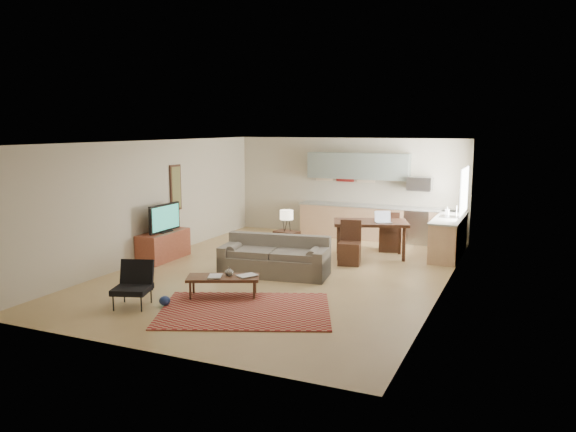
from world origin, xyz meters
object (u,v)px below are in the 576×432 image
at_px(console_table, 287,245).
at_px(dining_table, 370,239).
at_px(sofa, 274,256).
at_px(tv_credenza, 164,246).
at_px(coffee_table, 223,287).
at_px(armchair, 132,285).

bearing_deg(console_table, dining_table, 38.71).
bearing_deg(sofa, tv_credenza, 167.22).
bearing_deg(coffee_table, tv_credenza, 119.87).
bearing_deg(console_table, coffee_table, -73.78).
distance_m(sofa, armchair, 3.11).
xyz_separation_m(armchair, dining_table, (2.68, 5.15, 0.04)).
bearing_deg(sofa, console_table, 96.41).
distance_m(console_table, dining_table, 1.94).
bearing_deg(tv_credenza, coffee_table, -36.00).
bearing_deg(coffee_table, sofa, 59.24).
relative_size(coffee_table, console_table, 2.02).
bearing_deg(sofa, armchair, -123.33).
bearing_deg(tv_credenza, armchair, -62.69).
relative_size(armchair, console_table, 1.21).
xyz_separation_m(sofa, armchair, (-1.32, -2.81, -0.01)).
height_order(coffee_table, dining_table, dining_table).
bearing_deg(armchair, sofa, 46.70).
height_order(tv_credenza, dining_table, dining_table).
height_order(armchair, console_table, armchair).
xyz_separation_m(tv_credenza, console_table, (2.51, 1.26, -0.01)).
distance_m(coffee_table, tv_credenza, 3.33).
distance_m(sofa, tv_credenza, 2.91).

